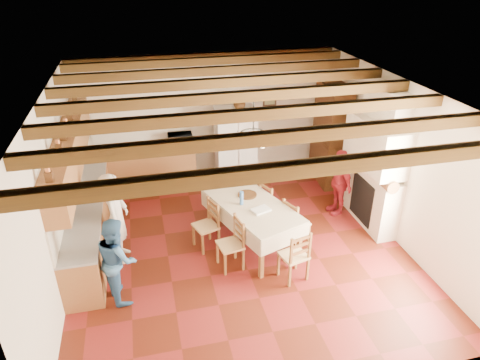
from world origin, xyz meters
name	(u,v)px	position (x,y,z in m)	size (l,w,h in m)	color
floor	(239,246)	(0.00, 0.00, -0.01)	(6.00, 6.50, 0.02)	#4B170B
ceiling	(238,90)	(0.00, 0.00, 3.01)	(6.00, 6.50, 0.02)	white
wall_back	(207,116)	(0.00, 3.26, 1.50)	(6.00, 0.02, 3.00)	beige
wall_front	(308,308)	(0.00, -3.26, 1.50)	(6.00, 0.02, 3.00)	beige
wall_left	(55,196)	(-3.01, 0.00, 1.50)	(0.02, 6.50, 3.00)	beige
wall_right	(394,159)	(3.01, 0.00, 1.50)	(0.02, 6.50, 3.00)	beige
ceiling_beams	(238,97)	(0.00, 0.00, 2.91)	(6.00, 6.30, 0.16)	#372512
lower_cabinets_left	(91,216)	(-2.70, 1.05, 0.43)	(0.60, 4.30, 0.86)	brown
lower_cabinets_back	(146,168)	(-1.55, 2.95, 0.43)	(2.30, 0.60, 0.86)	brown
countertop_left	(87,196)	(-2.70, 1.05, 0.88)	(0.62, 4.30, 0.04)	gray
countertop_back	(145,151)	(-1.55, 2.95, 0.88)	(2.34, 0.62, 0.04)	gray
backsplash_left	(68,182)	(-2.98, 1.05, 1.20)	(0.03, 4.30, 0.60)	beige
backsplash_back	(143,133)	(-1.55, 3.23, 1.20)	(2.30, 0.03, 0.60)	beige
upper_cabinets	(70,149)	(-2.83, 1.05, 1.85)	(0.35, 4.20, 0.70)	brown
fireplace	(374,161)	(2.72, 0.20, 1.40)	(0.56, 1.60, 2.80)	beige
wall_picture	(270,98)	(1.55, 3.23, 1.85)	(0.34, 0.03, 0.42)	#312017
refrigerator	(235,146)	(0.55, 2.64, 0.91)	(0.91, 0.75, 1.82)	silver
hutch	(331,134)	(2.75, 2.19, 1.19)	(0.55, 1.31, 2.38)	#36180D
dining_table	(252,208)	(0.26, 0.02, 0.79)	(1.62, 2.22, 0.87)	beige
chandelier	(253,134)	(0.26, 0.02, 2.25)	(0.47, 0.47, 0.03)	black
chair_left_near	(230,244)	(-0.28, -0.55, 0.48)	(0.42, 0.40, 0.96)	brown
chair_left_far	(206,225)	(-0.60, 0.12, 0.48)	(0.42, 0.40, 0.96)	brown
chair_right_near	(296,222)	(1.07, -0.17, 0.48)	(0.42, 0.40, 0.96)	brown
chair_right_far	(272,203)	(0.83, 0.59, 0.48)	(0.42, 0.40, 0.96)	brown
chair_end_near	(294,254)	(0.69, -1.08, 0.48)	(0.42, 0.40, 0.96)	brown
chair_end_far	(221,196)	(-0.10, 1.14, 0.48)	(0.42, 0.40, 0.96)	brown
person_man	(117,218)	(-2.14, 0.17, 0.85)	(0.62, 0.41, 1.70)	silver
person_woman_blue	(117,259)	(-2.14, -0.84, 0.72)	(0.70, 0.54, 1.44)	#37679A
person_woman_red	(339,182)	(2.32, 0.72, 0.72)	(0.85, 0.35, 1.45)	maroon
microwave	(180,140)	(-0.71, 2.95, 1.06)	(0.56, 0.38, 0.31)	silver
fridge_vase	(239,103)	(0.65, 2.64, 1.97)	(0.27, 0.27, 0.29)	#36180D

